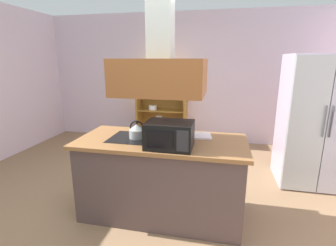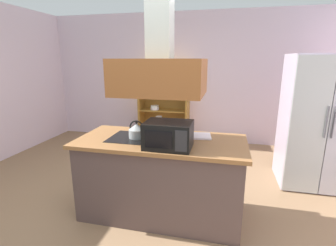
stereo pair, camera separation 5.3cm
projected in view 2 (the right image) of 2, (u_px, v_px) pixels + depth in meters
ground_plane at (140, 216)px, 2.87m from camera, size 7.80×7.80×0.00m
wall_back at (184, 79)px, 5.37m from camera, size 6.00×0.12×2.70m
kitchen_island at (161, 177)px, 2.83m from camera, size 1.83×0.84×0.90m
range_hood at (160, 64)px, 2.52m from camera, size 0.90×0.70×1.30m
refrigerator at (318, 122)px, 3.43m from camera, size 0.90×0.77×1.82m
dish_cabinet at (164, 107)px, 5.39m from camera, size 1.06×0.40×1.72m
kettle at (137, 131)px, 2.75m from camera, size 0.18×0.18×0.20m
cutting_board at (196, 136)px, 2.82m from camera, size 0.37×0.29×0.02m
microwave at (168, 135)px, 2.45m from camera, size 0.46×0.35×0.26m
wine_glass_on_counter at (159, 121)px, 2.91m from camera, size 0.08×0.08×0.21m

